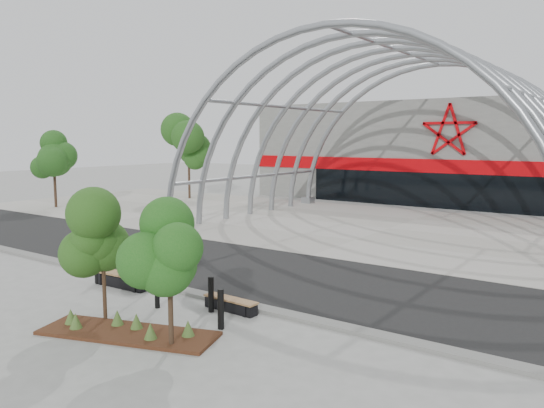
# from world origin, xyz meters

# --- Properties ---
(ground) EXTENTS (140.00, 140.00, 0.00)m
(ground) POSITION_xyz_m (0.00, 0.00, 0.00)
(ground) COLOR gray
(ground) RESTS_ON ground
(road) EXTENTS (140.00, 7.00, 0.02)m
(road) POSITION_xyz_m (0.00, 3.50, 0.01)
(road) COLOR black
(road) RESTS_ON ground
(forecourt) EXTENTS (60.00, 17.00, 0.04)m
(forecourt) POSITION_xyz_m (0.00, 15.50, 0.02)
(forecourt) COLOR #A5A196
(forecourt) RESTS_ON ground
(kerb) EXTENTS (60.00, 0.50, 0.12)m
(kerb) POSITION_xyz_m (0.00, -0.25, 0.06)
(kerb) COLOR slate
(kerb) RESTS_ON ground
(arena_building) EXTENTS (34.00, 15.24, 8.00)m
(arena_building) POSITION_xyz_m (0.00, 33.45, 3.99)
(arena_building) COLOR slate
(arena_building) RESTS_ON ground
(vault_canopy) EXTENTS (20.80, 15.80, 20.36)m
(vault_canopy) POSITION_xyz_m (0.00, 15.50, 0.02)
(vault_canopy) COLOR gray
(vault_canopy) RESTS_ON ground
(planting_bed) EXTENTS (4.98, 2.90, 0.50)m
(planting_bed) POSITION_xyz_m (0.87, -3.86, 0.12)
(planting_bed) COLOR #35160D
(planting_bed) RESTS_ON ground
(street_tree_0) EXTENTS (1.49, 1.49, 3.40)m
(street_tree_0) POSITION_xyz_m (-0.38, -3.57, 2.45)
(street_tree_0) COLOR #342113
(street_tree_0) RESTS_ON ground
(street_tree_1) EXTENTS (1.58, 1.58, 3.73)m
(street_tree_1) POSITION_xyz_m (2.48, -3.78, 2.68)
(street_tree_1) COLOR black
(street_tree_1) RESTS_ON ground
(bench_0) EXTENTS (2.36, 0.61, 0.49)m
(bench_0) POSITION_xyz_m (-2.85, -1.01, 0.24)
(bench_0) COLOR black
(bench_0) RESTS_ON ground
(bench_1) EXTENTS (1.87, 0.47, 0.39)m
(bench_1) POSITION_xyz_m (1.89, -0.80, 0.19)
(bench_1) COLOR black
(bench_1) RESTS_ON ground
(bollard_0) EXTENTS (0.15, 0.15, 0.92)m
(bollard_0) POSITION_xyz_m (-3.91, 0.06, 0.46)
(bollard_0) COLOR black
(bollard_0) RESTS_ON ground
(bollard_1) EXTENTS (0.17, 0.17, 1.05)m
(bollard_1) POSITION_xyz_m (-3.87, -1.23, 0.52)
(bollard_1) COLOR black
(bollard_1) RESTS_ON ground
(bollard_2) EXTENTS (0.15, 0.15, 0.94)m
(bollard_2) POSITION_xyz_m (-0.11, -1.87, 0.47)
(bollard_2) COLOR black
(bollard_2) RESTS_ON ground
(bollard_3) EXTENTS (0.17, 0.17, 1.07)m
(bollard_3) POSITION_xyz_m (1.48, -1.21, 0.54)
(bollard_3) COLOR black
(bollard_3) RESTS_ON ground
(bollard_4) EXTENTS (0.18, 0.18, 1.11)m
(bollard_4) POSITION_xyz_m (2.64, -2.11, 0.55)
(bollard_4) COLOR black
(bollard_4) RESTS_ON ground
(bg_tree_0) EXTENTS (3.00, 3.00, 6.45)m
(bg_tree_0) POSITION_xyz_m (-20.00, 20.00, 4.64)
(bg_tree_0) COLOR black
(bg_tree_0) RESTS_ON ground
(bg_tree_2) EXTENTS (2.55, 2.55, 5.38)m
(bg_tree_2) POSITION_xyz_m (-24.00, 10.00, 3.86)
(bg_tree_2) COLOR black
(bg_tree_2) RESTS_ON ground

